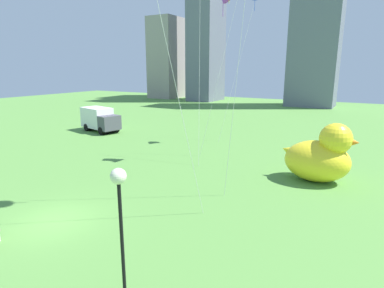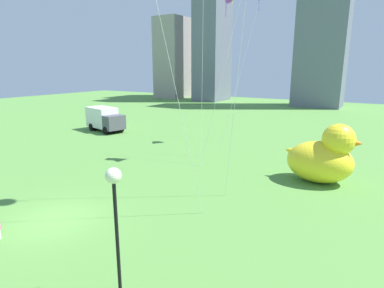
% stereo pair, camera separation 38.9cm
% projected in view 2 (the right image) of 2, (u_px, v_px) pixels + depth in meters
% --- Properties ---
extents(ground_plane, '(140.00, 140.00, 0.00)m').
position_uv_depth(ground_plane, '(54.00, 220.00, 16.13)').
color(ground_plane, '#558B3E').
extents(giant_inflatable_duck, '(4.93, 3.16, 4.08)m').
position_uv_depth(giant_inflatable_duck, '(323.00, 157.00, 21.11)').
color(giant_inflatable_duck, yellow).
rests_on(giant_inflatable_duck, ground).
extents(lamppost, '(0.52, 0.52, 4.54)m').
position_uv_depth(lamppost, '(115.00, 196.00, 9.99)').
color(lamppost, black).
rests_on(lamppost, ground).
extents(box_truck, '(5.84, 3.49, 2.85)m').
position_uv_depth(box_truck, '(105.00, 119.00, 38.64)').
color(box_truck, white).
rests_on(box_truck, ground).
extents(city_skyline, '(43.95, 13.01, 41.53)m').
position_uv_depth(city_skyline, '(245.00, 24.00, 68.86)').
color(city_skyline, '#9E938C').
rests_on(city_skyline, ground).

